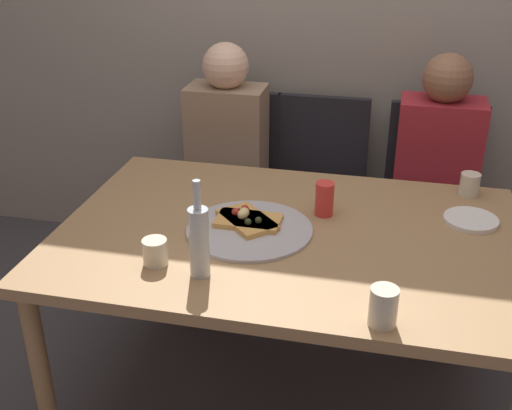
% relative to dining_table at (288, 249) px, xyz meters
% --- Properties ---
extents(ground_plane, '(8.00, 8.00, 0.00)m').
position_rel_dining_table_xyz_m(ground_plane, '(0.00, 0.00, -0.66)').
color(ground_plane, '#424247').
extents(back_wall, '(6.00, 0.10, 2.60)m').
position_rel_dining_table_xyz_m(back_wall, '(0.00, 1.19, 0.64)').
color(back_wall, gray).
rests_on(back_wall, ground_plane).
extents(dining_table, '(1.55, 1.04, 0.73)m').
position_rel_dining_table_xyz_m(dining_table, '(0.00, 0.00, 0.00)').
color(dining_table, '#99754C').
rests_on(dining_table, ground_plane).
extents(pizza_tray, '(0.43, 0.43, 0.01)m').
position_rel_dining_table_xyz_m(pizza_tray, '(-0.13, -0.03, 0.07)').
color(pizza_tray, '#ADADB2').
rests_on(pizza_tray, dining_table).
extents(pizza_slice_last, '(0.25, 0.25, 0.05)m').
position_rel_dining_table_xyz_m(pizza_slice_last, '(-0.15, 0.01, 0.09)').
color(pizza_slice_last, tan).
rests_on(pizza_slice_last, pizza_tray).
extents(pizza_slice_extra, '(0.22, 0.13, 0.05)m').
position_rel_dining_table_xyz_m(pizza_slice_extra, '(-0.14, 0.01, 0.09)').
color(pizza_slice_extra, tan).
rests_on(pizza_slice_extra, pizza_tray).
extents(wine_bottle, '(0.06, 0.06, 0.31)m').
position_rel_dining_table_xyz_m(wine_bottle, '(-0.21, -0.32, 0.19)').
color(wine_bottle, '#B2BCC1').
rests_on(wine_bottle, dining_table).
extents(tumbler_near, '(0.08, 0.08, 0.08)m').
position_rel_dining_table_xyz_m(tumbler_near, '(-0.36, -0.29, 0.11)').
color(tumbler_near, beige).
rests_on(tumbler_near, dining_table).
extents(tumbler_far, '(0.07, 0.07, 0.09)m').
position_rel_dining_table_xyz_m(tumbler_far, '(0.61, 0.43, 0.11)').
color(tumbler_far, beige).
rests_on(tumbler_far, dining_table).
extents(wine_glass, '(0.08, 0.08, 0.11)m').
position_rel_dining_table_xyz_m(wine_glass, '(0.33, -0.45, 0.12)').
color(wine_glass, beige).
rests_on(wine_glass, dining_table).
extents(soda_can, '(0.07, 0.07, 0.12)m').
position_rel_dining_table_xyz_m(soda_can, '(0.10, 0.15, 0.13)').
color(soda_can, red).
rests_on(soda_can, dining_table).
extents(plate_stack, '(0.19, 0.19, 0.02)m').
position_rel_dining_table_xyz_m(plate_stack, '(0.60, 0.21, 0.08)').
color(plate_stack, white).
rests_on(plate_stack, dining_table).
extents(chair_left, '(0.44, 0.44, 0.90)m').
position_rel_dining_table_xyz_m(chair_left, '(-0.45, 0.92, -0.15)').
color(chair_left, black).
rests_on(chair_left, ground_plane).
extents(chair_middle, '(0.44, 0.44, 0.90)m').
position_rel_dining_table_xyz_m(chair_middle, '(-0.02, 0.92, -0.15)').
color(chair_middle, black).
rests_on(chair_middle, ground_plane).
extents(chair_right, '(0.44, 0.44, 0.90)m').
position_rel_dining_table_xyz_m(chair_right, '(0.51, 0.92, -0.15)').
color(chair_right, black).
rests_on(chair_right, ground_plane).
extents(guest_in_sweater, '(0.36, 0.56, 1.17)m').
position_rel_dining_table_xyz_m(guest_in_sweater, '(-0.45, 0.77, -0.02)').
color(guest_in_sweater, '#937A60').
rests_on(guest_in_sweater, ground_plane).
extents(guest_in_beanie, '(0.36, 0.56, 1.17)m').
position_rel_dining_table_xyz_m(guest_in_beanie, '(0.51, 0.77, -0.02)').
color(guest_in_beanie, maroon).
rests_on(guest_in_beanie, ground_plane).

